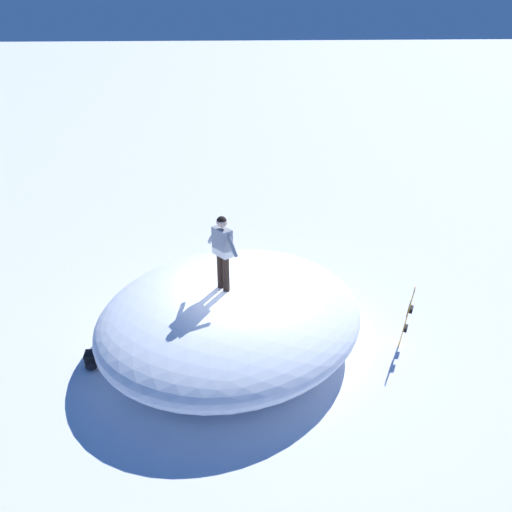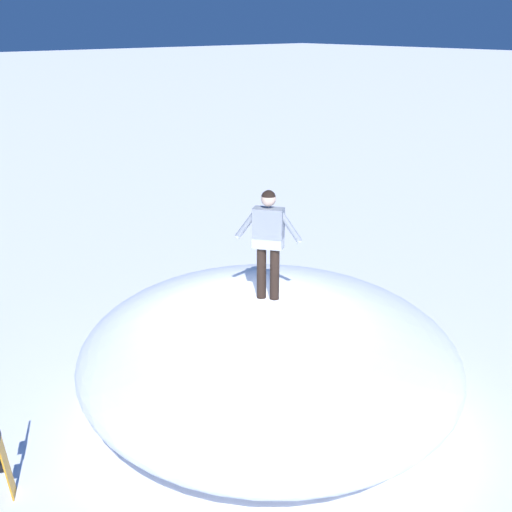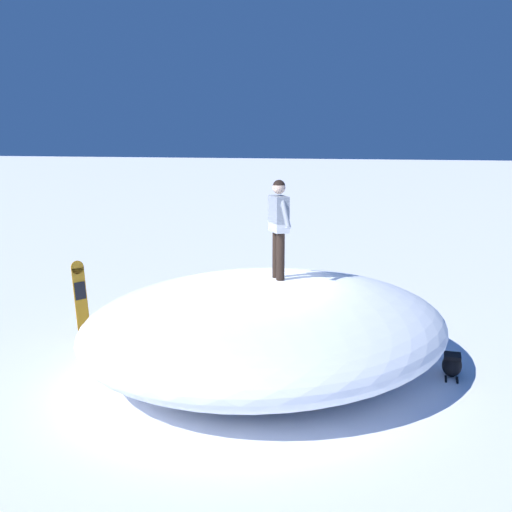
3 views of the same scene
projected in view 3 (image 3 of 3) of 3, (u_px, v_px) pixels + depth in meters
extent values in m
plane|color=white|center=(253.00, 364.00, 10.32)|extent=(240.00, 240.00, 0.00)
ellipsoid|color=white|center=(267.00, 325.00, 9.98)|extent=(8.41, 8.26, 1.55)
cylinder|color=black|center=(280.00, 256.00, 9.78)|extent=(0.14, 0.14, 0.80)
cylinder|color=black|center=(276.00, 254.00, 9.97)|extent=(0.14, 0.14, 0.80)
cube|color=#8C939E|center=(279.00, 214.00, 9.74)|extent=(0.49, 0.43, 0.59)
sphere|color=beige|center=(279.00, 187.00, 9.66)|extent=(0.22, 0.22, 0.22)
cylinder|color=#8C939E|center=(285.00, 213.00, 9.44)|extent=(0.36, 0.29, 0.49)
cylinder|color=#8C939E|center=(273.00, 209.00, 10.02)|extent=(0.36, 0.29, 0.49)
sphere|color=black|center=(279.00, 186.00, 9.65)|extent=(0.21, 0.21, 0.21)
cube|color=orange|center=(81.00, 304.00, 11.54)|extent=(0.32, 0.27, 1.42)
cylinder|color=orange|center=(77.00, 267.00, 11.45)|extent=(0.26, 0.16, 0.27)
cube|color=black|center=(80.00, 291.00, 11.50)|extent=(0.22, 0.14, 0.34)
cube|color=black|center=(79.00, 290.00, 11.54)|extent=(0.21, 0.16, 0.12)
cube|color=black|center=(82.00, 316.00, 11.60)|extent=(0.21, 0.16, 0.12)
ellipsoid|color=black|center=(452.00, 365.00, 9.76)|extent=(0.35, 0.33, 0.38)
ellipsoid|color=black|center=(451.00, 365.00, 9.92)|extent=(0.10, 0.24, 0.18)
cube|color=black|center=(452.00, 356.00, 9.73)|extent=(0.30, 0.27, 0.06)
cylinder|color=black|center=(446.00, 379.00, 9.64)|extent=(0.24, 0.04, 0.04)
cylinder|color=black|center=(457.00, 380.00, 9.59)|extent=(0.24, 0.04, 0.04)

